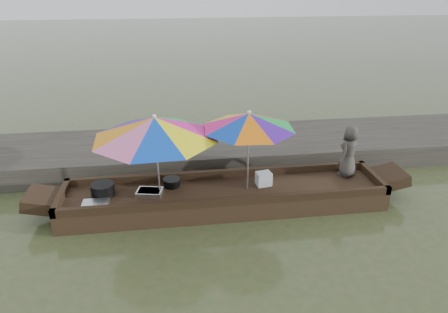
{
  "coord_description": "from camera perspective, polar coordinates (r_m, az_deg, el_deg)",
  "views": [
    {
      "loc": [
        -0.91,
        -6.56,
        4.01
      ],
      "look_at": [
        0.0,
        0.1,
        1.0
      ],
      "focal_mm": 32.0,
      "sensor_mm": 36.0,
      "label": 1
    }
  ],
  "objects": [
    {
      "name": "umbrella_bow",
      "position": [
        7.17,
        -9.53,
        0.05
      ],
      "size": [
        2.84,
        2.84,
        1.55
      ],
      "primitive_type": null,
      "rotation": [
        0.0,
        0.0,
        -0.33
      ],
      "color": "#E51495",
      "rests_on": "boat_hull"
    },
    {
      "name": "supply_bag",
      "position": [
        7.73,
        5.68,
        -3.18
      ],
      "size": [
        0.31,
        0.26,
        0.26
      ],
      "primitive_type": "cube",
      "rotation": [
        0.0,
        0.0,
        0.16
      ],
      "color": "silver",
      "rests_on": "boat_hull"
    },
    {
      "name": "charcoal_grill",
      "position": [
        7.74,
        -7.48,
        -3.72
      ],
      "size": [
        0.31,
        0.31,
        0.15
      ],
      "primitive_type": "cylinder",
      "color": "black",
      "rests_on": "boat_hull"
    },
    {
      "name": "water",
      "position": [
        7.74,
        0.1,
        -7.07
      ],
      "size": [
        80.0,
        80.0,
        0.0
      ],
      "primitive_type": "plane",
      "color": "#3B4A28",
      "rests_on": "ground"
    },
    {
      "name": "tray_scallop",
      "position": [
        7.41,
        -17.88,
        -6.49
      ],
      "size": [
        0.46,
        0.32,
        0.06
      ],
      "primitive_type": "cube",
      "rotation": [
        0.0,
        0.0,
        -0.0
      ],
      "color": "silver",
      "rests_on": "boat_hull"
    },
    {
      "name": "tray_crayfish",
      "position": [
        7.52,
        -10.58,
        -5.07
      ],
      "size": [
        0.51,
        0.4,
        0.09
      ],
      "primitive_type": "cube",
      "rotation": [
        0.0,
        0.0,
        -0.2
      ],
      "color": "silver",
      "rests_on": "boat_hull"
    },
    {
      "name": "vendor",
      "position": [
        8.28,
        17.46,
        0.73
      ],
      "size": [
        0.62,
        0.59,
        1.06
      ],
      "primitive_type": "imported",
      "rotation": [
        0.0,
        0.0,
        3.81
      ],
      "color": "#3E3935",
      "rests_on": "boat_hull"
    },
    {
      "name": "dock",
      "position": [
        9.57,
        -1.7,
        0.99
      ],
      "size": [
        22.0,
        2.2,
        0.5
      ],
      "primitive_type": "cube",
      "color": "#2D2B26",
      "rests_on": "ground"
    },
    {
      "name": "boat_hull",
      "position": [
        7.65,
        0.1,
        -5.95
      ],
      "size": [
        6.04,
        1.2,
        0.35
      ],
      "primitive_type": "cube",
      "color": "black",
      "rests_on": "water"
    },
    {
      "name": "umbrella_stern",
      "position": [
        7.29,
        3.46,
        0.77
      ],
      "size": [
        2.14,
        2.14,
        1.55
      ],
      "primitive_type": null,
      "rotation": [
        0.0,
        0.0,
        0.32
      ],
      "color": "red",
      "rests_on": "boat_hull"
    },
    {
      "name": "cooking_pot",
      "position": [
        7.68,
        -16.93,
        -4.54
      ],
      "size": [
        0.43,
        0.43,
        0.22
      ],
      "primitive_type": "cylinder",
      "color": "black",
      "rests_on": "boat_hull"
    }
  ]
}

